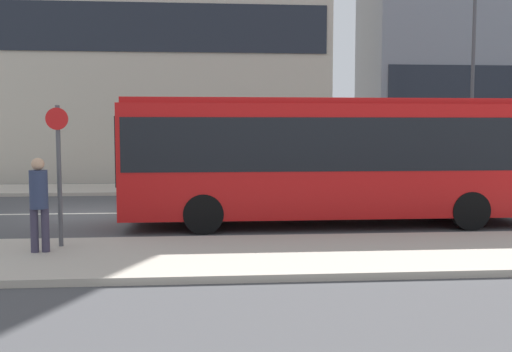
# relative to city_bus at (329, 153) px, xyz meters

# --- Properties ---
(ground_plane) EXTENTS (120.00, 120.00, 0.00)m
(ground_plane) POSITION_rel_city_bus_xyz_m (-6.57, 2.41, -1.87)
(ground_plane) COLOR #444447
(sidewalk_near) EXTENTS (44.00, 3.50, 0.13)m
(sidewalk_near) POSITION_rel_city_bus_xyz_m (-6.57, -3.84, -1.80)
(sidewalk_near) COLOR #B2A899
(sidewalk_near) RESTS_ON ground_plane
(sidewalk_far) EXTENTS (44.00, 3.50, 0.13)m
(sidewalk_far) POSITION_rel_city_bus_xyz_m (-6.57, 8.66, -1.80)
(sidewalk_far) COLOR #B2A899
(sidewalk_far) RESTS_ON ground_plane
(lane_centerline) EXTENTS (41.80, 0.16, 0.01)m
(lane_centerline) POSITION_rel_city_bus_xyz_m (-6.57, 2.41, -1.86)
(lane_centerline) COLOR silver
(lane_centerline) RESTS_ON ground_plane
(city_bus) EXTENTS (10.63, 2.60, 3.24)m
(city_bus) POSITION_rel_city_bus_xyz_m (0.00, 0.00, 0.00)
(city_bus) COLOR red
(city_bus) RESTS_ON ground_plane
(parked_car_0) EXTENTS (4.27, 1.81, 1.37)m
(parked_car_0) POSITION_rel_city_bus_xyz_m (6.76, 5.63, -1.22)
(parked_car_0) COLOR maroon
(parked_car_0) RESTS_ON ground_plane
(pedestrian_near_stop) EXTENTS (0.35, 0.34, 1.82)m
(pedestrian_near_stop) POSITION_rel_city_bus_xyz_m (-6.38, -3.51, -0.70)
(pedestrian_near_stop) COLOR #383347
(pedestrian_near_stop) RESTS_ON sidewalk_near
(bus_stop_sign) EXTENTS (0.44, 0.12, 2.84)m
(bus_stop_sign) POSITION_rel_city_bus_xyz_m (-6.13, -2.98, -0.09)
(bus_stop_sign) COLOR #4C4C51
(bus_stop_sign) RESTS_ON sidewalk_near
(street_lamp) EXTENTS (0.36, 0.36, 7.88)m
(street_lamp) POSITION_rel_city_bus_xyz_m (7.42, 7.62, 2.99)
(street_lamp) COLOR #4C4C51
(street_lamp) RESTS_ON sidewalk_far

